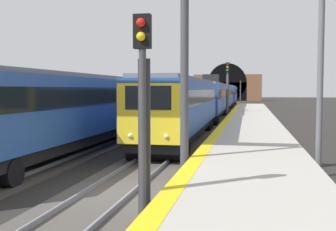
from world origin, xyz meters
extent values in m
plane|color=#282623|center=(0.00, 0.00, 0.00)|extent=(320.00, 320.00, 0.00)
cube|color=#ADA89E|center=(0.00, -4.21, 0.46)|extent=(112.00, 4.07, 0.91)
cube|color=yellow|center=(0.00, -2.43, 0.92)|extent=(112.00, 0.50, 0.01)
cube|color=#4C4742|center=(0.00, 0.00, 0.03)|extent=(160.00, 3.05, 0.06)
cube|color=gray|center=(0.00, 0.72, 0.14)|extent=(160.00, 0.07, 0.15)
cube|color=gray|center=(0.00, -0.72, 0.14)|extent=(160.00, 0.07, 0.15)
cube|color=gray|center=(0.00, 3.82, 0.14)|extent=(160.00, 0.07, 0.15)
cube|color=#264C99|center=(13.62, 0.00, 2.33)|extent=(18.21, 2.90, 2.74)
cube|color=black|center=(13.62, 0.00, 2.81)|extent=(17.48, 2.93, 0.79)
cube|color=slate|center=(13.62, 0.00, 3.80)|extent=(17.66, 2.48, 0.20)
cube|color=black|center=(13.62, 0.00, 0.78)|extent=(17.85, 2.57, 0.51)
cylinder|color=black|center=(5.80, -0.06, 0.46)|extent=(0.93, 2.55, 0.91)
cylinder|color=black|center=(7.60, -0.05, 0.46)|extent=(0.93, 2.55, 0.91)
cylinder|color=black|center=(19.63, 0.05, 0.46)|extent=(0.93, 2.55, 0.91)
cylinder|color=black|center=(21.43, 0.06, 0.46)|extent=(0.93, 2.55, 0.91)
cube|color=yellow|center=(4.48, -0.07, 2.22)|extent=(0.14, 2.66, 2.51)
cube|color=black|center=(4.43, -0.07, 2.88)|extent=(0.05, 1.94, 0.99)
sphere|color=#F2EACC|center=(4.43, -0.83, 1.31)|extent=(0.20, 0.20, 0.20)
sphere|color=#F2EACC|center=(4.41, 0.69, 1.31)|extent=(0.20, 0.20, 0.20)
cube|color=#264C99|center=(32.47, 0.00, 2.33)|extent=(18.21, 2.90, 2.74)
cube|color=black|center=(32.47, 0.00, 2.78)|extent=(17.48, 2.93, 0.86)
cube|color=slate|center=(32.47, 0.00, 3.80)|extent=(17.66, 2.48, 0.20)
cube|color=black|center=(32.47, 0.00, 0.78)|extent=(17.85, 2.57, 0.51)
cylinder|color=black|center=(24.64, -0.06, 0.46)|extent=(0.93, 2.55, 0.91)
cylinder|color=black|center=(26.44, -0.05, 0.46)|extent=(0.93, 2.55, 0.91)
cylinder|color=black|center=(38.50, 0.05, 0.46)|extent=(0.93, 2.55, 0.91)
cylinder|color=black|center=(40.30, 0.06, 0.46)|extent=(0.93, 2.55, 0.91)
cube|color=#264C99|center=(51.33, 0.00, 2.33)|extent=(18.21, 2.90, 2.74)
cube|color=black|center=(51.33, 0.00, 2.70)|extent=(17.48, 2.93, 0.77)
cube|color=slate|center=(51.33, 0.00, 3.80)|extent=(17.66, 2.48, 0.20)
cube|color=black|center=(51.33, 0.00, 0.78)|extent=(17.85, 2.57, 0.51)
cylinder|color=black|center=(43.62, -0.06, 0.46)|extent=(0.93, 2.55, 0.91)
cylinder|color=black|center=(45.42, -0.04, 0.46)|extent=(0.93, 2.55, 0.91)
cylinder|color=black|center=(57.23, 0.04, 0.46)|extent=(0.93, 2.55, 0.91)
cylinder|color=black|center=(59.03, 0.06, 0.46)|extent=(0.93, 2.55, 0.91)
cube|color=#264C99|center=(70.18, 0.00, 2.33)|extent=(18.21, 2.90, 2.74)
cube|color=black|center=(70.18, 0.00, 2.78)|extent=(17.48, 2.93, 0.86)
cube|color=slate|center=(70.18, 0.00, 3.80)|extent=(17.66, 2.48, 0.20)
cube|color=black|center=(70.18, 0.00, 0.78)|extent=(17.85, 2.57, 0.51)
cylinder|color=black|center=(62.33, -0.06, 0.46)|extent=(0.93, 2.55, 0.91)
cylinder|color=black|center=(64.13, -0.05, 0.46)|extent=(0.93, 2.55, 0.91)
cylinder|color=black|center=(76.23, 0.05, 0.46)|extent=(0.93, 2.55, 0.91)
cylinder|color=black|center=(78.03, 0.06, 0.46)|extent=(0.93, 2.55, 0.91)
cube|color=black|center=(32.47, 0.00, 4.35)|extent=(1.31, 1.67, 0.90)
cube|color=#264C99|center=(6.37, 4.54, 2.41)|extent=(18.71, 3.10, 2.73)
cube|color=black|center=(6.37, 4.54, 2.89)|extent=(17.96, 3.12, 0.85)
cube|color=slate|center=(6.37, 4.54, 3.87)|extent=(18.14, 2.66, 0.20)
cube|color=black|center=(6.37, 4.54, 0.84)|extent=(18.33, 2.75, 0.55)
cylinder|color=black|center=(12.55, 4.46, 0.50)|extent=(1.02, 2.65, 0.99)
cylinder|color=black|center=(14.35, 4.44, 0.50)|extent=(1.02, 2.65, 0.99)
cube|color=#264C99|center=(25.73, 4.54, 2.41)|extent=(18.71, 3.10, 2.73)
cube|color=black|center=(25.73, 4.54, 2.68)|extent=(17.96, 3.12, 0.96)
cube|color=slate|center=(25.73, 4.54, 3.87)|extent=(18.14, 2.66, 0.20)
cube|color=black|center=(25.73, 4.54, 0.84)|extent=(18.33, 2.75, 0.55)
cylinder|color=black|center=(17.80, 4.63, 0.50)|extent=(1.02, 2.65, 0.99)
cylinder|color=black|center=(19.60, 4.61, 0.50)|extent=(1.02, 2.65, 0.99)
cylinder|color=black|center=(31.86, 4.46, 0.50)|extent=(1.02, 2.65, 0.99)
cylinder|color=black|center=(33.66, 4.44, 0.50)|extent=(1.02, 2.65, 0.99)
cube|color=#264C99|center=(45.10, 4.54, 2.41)|extent=(18.71, 3.10, 2.73)
cube|color=black|center=(45.10, 4.54, 2.63)|extent=(17.96, 3.12, 0.83)
cube|color=slate|center=(45.10, 4.54, 3.87)|extent=(18.14, 2.66, 0.20)
cube|color=black|center=(45.10, 4.54, 0.84)|extent=(18.33, 2.75, 0.55)
cylinder|color=black|center=(37.18, 4.63, 0.50)|extent=(1.02, 2.65, 0.99)
cylinder|color=black|center=(38.98, 4.61, 0.50)|extent=(1.02, 2.65, 0.99)
cylinder|color=black|center=(51.22, 4.46, 0.50)|extent=(1.02, 2.65, 0.99)
cylinder|color=black|center=(53.02, 4.44, 0.50)|extent=(1.02, 2.65, 0.99)
cylinder|color=#38383D|center=(-3.12, -1.82, 2.06)|extent=(0.16, 0.16, 4.12)
cube|color=black|center=(-3.12, -1.82, 4.50)|extent=(0.20, 0.38, 0.75)
cube|color=#38383D|center=(-2.98, -1.82, 2.06)|extent=(0.04, 0.28, 3.71)
sphere|color=red|center=(-3.25, -1.82, 4.67)|extent=(0.20, 0.20, 0.20)
sphere|color=yellow|center=(-3.25, -1.82, 4.37)|extent=(0.20, 0.20, 0.20)
cylinder|color=#4C4C54|center=(31.56, -1.82, 2.47)|extent=(0.16, 0.16, 4.94)
cube|color=black|center=(31.56, -1.82, 5.47)|extent=(0.20, 0.38, 1.05)
cube|color=#4C4C54|center=(31.70, -1.82, 2.47)|extent=(0.04, 0.28, 4.45)
sphere|color=red|center=(31.43, -1.82, 5.79)|extent=(0.20, 0.20, 0.20)
sphere|color=yellow|center=(31.43, -1.82, 5.49)|extent=(0.20, 0.20, 0.20)
sphere|color=green|center=(31.43, -1.82, 5.19)|extent=(0.20, 0.20, 0.20)
cylinder|color=#4C4C54|center=(88.57, -1.82, 2.20)|extent=(0.16, 0.16, 4.39)
cube|color=black|center=(88.57, -1.82, 4.92)|extent=(0.20, 0.38, 1.05)
cube|color=#4C4C54|center=(88.71, -1.82, 2.20)|extent=(0.04, 0.28, 3.95)
sphere|color=red|center=(88.44, -1.82, 5.24)|extent=(0.20, 0.20, 0.20)
sphere|color=yellow|center=(88.44, -1.82, 4.94)|extent=(0.20, 0.20, 0.20)
sphere|color=green|center=(88.44, -1.82, 4.64)|extent=(0.20, 0.20, 0.20)
cylinder|color=#3F3F47|center=(1.83, -1.98, 3.54)|extent=(0.28, 0.28, 7.08)
cube|color=brown|center=(106.61, 2.27, 3.68)|extent=(2.04, 19.03, 7.37)
cube|color=black|center=(105.54, 2.27, 2.58)|extent=(0.12, 10.66, 5.16)
cylinder|color=black|center=(105.54, 2.27, 5.16)|extent=(0.12, 10.66, 10.66)
cylinder|color=#595B60|center=(3.87, -6.65, 3.76)|extent=(0.22, 0.22, 7.51)
camera|label=1|loc=(-12.07, -4.17, 3.23)|focal=44.52mm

